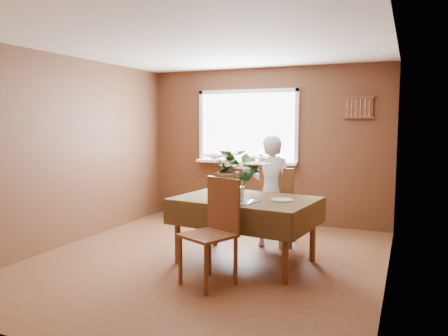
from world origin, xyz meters
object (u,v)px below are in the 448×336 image
at_px(chair_far, 278,204).
at_px(dining_table, 246,206).
at_px(chair_near, 215,227).
at_px(seated_woman, 271,191).
at_px(flower_bouquet, 238,169).

bearing_deg(chair_far, dining_table, 73.21).
relative_size(dining_table, chair_near, 1.58).
height_order(dining_table, seated_woman, seated_woman).
xyz_separation_m(chair_far, chair_near, (-0.21, -1.55, 0.01)).
bearing_deg(seated_woman, flower_bouquet, 78.32).
xyz_separation_m(dining_table, chair_near, (-0.06, -0.74, -0.09)).
height_order(chair_far, chair_near, chair_near).
relative_size(chair_far, seated_woman, 0.71).
bearing_deg(flower_bouquet, chair_far, 81.34).
bearing_deg(dining_table, chair_near, -87.68).
distance_m(chair_near, flower_bouquet, 0.75).
relative_size(chair_near, seated_woman, 0.73).
bearing_deg(flower_bouquet, dining_table, 88.64).
bearing_deg(dining_table, flower_bouquet, -84.27).
bearing_deg(flower_bouquet, chair_near, -96.20).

